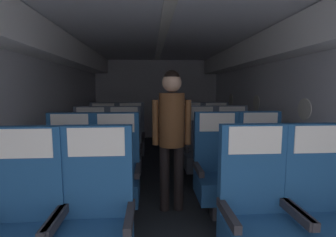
# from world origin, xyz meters

# --- Properties ---
(ground) EXTENTS (3.60, 7.27, 0.02)m
(ground) POSITION_xyz_m (0.00, 3.44, -0.01)
(ground) COLOR #23282D
(fuselage_shell) EXTENTS (3.48, 6.92, 2.20)m
(fuselage_shell) POSITION_xyz_m (0.00, 3.70, 1.60)
(fuselage_shell) COLOR silver
(fuselage_shell) RESTS_ON ground
(seat_a_left_window) EXTENTS (0.51, 0.48, 1.12)m
(seat_a_left_window) POSITION_xyz_m (-1.04, 1.50, 0.47)
(seat_a_left_window) COLOR #38383D
(seat_a_left_window) RESTS_ON ground
(seat_a_left_aisle) EXTENTS (0.51, 0.48, 1.12)m
(seat_a_left_aisle) POSITION_xyz_m (-0.56, 1.51, 0.47)
(seat_a_left_aisle) COLOR #38383D
(seat_a_left_aisle) RESTS_ON ground
(seat_a_right_aisle) EXTENTS (0.51, 0.48, 1.12)m
(seat_a_right_aisle) POSITION_xyz_m (1.04, 1.49, 0.47)
(seat_a_right_aisle) COLOR #38383D
(seat_a_right_aisle) RESTS_ON ground
(seat_a_right_window) EXTENTS (0.51, 0.48, 1.12)m
(seat_a_right_window) POSITION_xyz_m (0.56, 1.49, 0.47)
(seat_a_right_window) COLOR #38383D
(seat_a_right_window) RESTS_ON ground
(seat_b_left_window) EXTENTS (0.51, 0.48, 1.12)m
(seat_b_left_window) POSITION_xyz_m (-1.03, 2.47, 0.47)
(seat_b_left_window) COLOR #38383D
(seat_b_left_window) RESTS_ON ground
(seat_b_left_aisle) EXTENTS (0.51, 0.48, 1.12)m
(seat_b_left_aisle) POSITION_xyz_m (-0.55, 2.46, 0.47)
(seat_b_left_aisle) COLOR #38383D
(seat_b_left_aisle) RESTS_ON ground
(seat_b_right_aisle) EXTENTS (0.51, 0.48, 1.12)m
(seat_b_right_aisle) POSITION_xyz_m (1.04, 2.47, 0.47)
(seat_b_right_aisle) COLOR #38383D
(seat_b_right_aisle) RESTS_ON ground
(seat_b_right_window) EXTENTS (0.51, 0.48, 1.12)m
(seat_b_right_window) POSITION_xyz_m (0.54, 2.45, 0.47)
(seat_b_right_window) COLOR #38383D
(seat_b_right_window) RESTS_ON ground
(seat_c_left_window) EXTENTS (0.51, 0.48, 1.12)m
(seat_c_left_window) POSITION_xyz_m (-1.04, 3.41, 0.47)
(seat_c_left_window) COLOR #38383D
(seat_c_left_window) RESTS_ON ground
(seat_c_left_aisle) EXTENTS (0.51, 0.48, 1.12)m
(seat_c_left_aisle) POSITION_xyz_m (-0.56, 3.41, 0.47)
(seat_c_left_aisle) COLOR #38383D
(seat_c_left_aisle) RESTS_ON ground
(seat_c_right_aisle) EXTENTS (0.51, 0.48, 1.12)m
(seat_c_right_aisle) POSITION_xyz_m (1.02, 3.42, 0.47)
(seat_c_right_aisle) COLOR #38383D
(seat_c_right_aisle) RESTS_ON ground
(seat_c_right_window) EXTENTS (0.51, 0.48, 1.12)m
(seat_c_right_window) POSITION_xyz_m (0.54, 3.41, 0.47)
(seat_c_right_window) COLOR #38383D
(seat_c_right_window) RESTS_ON ground
(seat_d_left_window) EXTENTS (0.51, 0.48, 1.12)m
(seat_d_left_window) POSITION_xyz_m (-1.03, 4.36, 0.47)
(seat_d_left_window) COLOR #38383D
(seat_d_left_window) RESTS_ON ground
(seat_d_left_aisle) EXTENTS (0.51, 0.48, 1.12)m
(seat_d_left_aisle) POSITION_xyz_m (-0.54, 4.38, 0.47)
(seat_d_left_aisle) COLOR #38383D
(seat_d_left_aisle) RESTS_ON ground
(seat_d_right_aisle) EXTENTS (0.51, 0.48, 1.12)m
(seat_d_right_aisle) POSITION_xyz_m (1.04, 4.38, 0.47)
(seat_d_right_aisle) COLOR #38383D
(seat_d_right_aisle) RESTS_ON ground
(seat_d_right_window) EXTENTS (0.51, 0.48, 1.12)m
(seat_d_right_window) POSITION_xyz_m (0.55, 4.38, 0.47)
(seat_d_right_window) COLOR #38383D
(seat_d_right_window) RESTS_ON ground
(flight_attendant) EXTENTS (0.43, 0.28, 1.57)m
(flight_attendant) POSITION_xyz_m (0.05, 2.60, 0.97)
(flight_attendant) COLOR black
(flight_attendant) RESTS_ON ground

